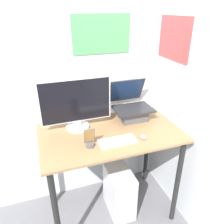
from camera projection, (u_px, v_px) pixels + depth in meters
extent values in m
cube|color=silver|center=(95.00, 71.00, 1.97)|extent=(6.00, 0.05, 2.60)
cube|color=#4C9959|center=(102.00, 34.00, 1.82)|extent=(0.51, 0.01, 0.32)
cube|color=silver|center=(214.00, 90.00, 1.52)|extent=(0.05, 6.00, 2.60)
cube|color=#BF3F3F|center=(173.00, 38.00, 1.83)|extent=(0.01, 0.46, 0.35)
cube|color=#936D47|center=(111.00, 133.00, 1.79)|extent=(1.14, 0.67, 0.02)
cylinder|color=black|center=(57.00, 217.00, 1.59)|extent=(0.04, 0.04, 0.88)
cylinder|color=black|center=(177.00, 183.00, 1.90)|extent=(0.04, 0.04, 0.88)
cylinder|color=black|center=(50.00, 168.00, 2.07)|extent=(0.04, 0.04, 0.88)
cylinder|color=black|center=(147.00, 147.00, 2.38)|extent=(0.04, 0.04, 0.88)
cube|color=#4C4C51|center=(133.00, 115.00, 1.96)|extent=(0.23, 0.17, 0.10)
cube|color=#262628|center=(133.00, 109.00, 1.94)|extent=(0.34, 0.24, 0.02)
cube|color=#262628|center=(126.00, 90.00, 2.03)|extent=(0.34, 0.11, 0.23)
cube|color=navy|center=(127.00, 90.00, 2.02)|extent=(0.30, 0.09, 0.20)
cylinder|color=silver|center=(78.00, 127.00, 1.85)|extent=(0.19, 0.19, 0.02)
cylinder|color=silver|center=(78.00, 123.00, 1.83)|extent=(0.07, 0.07, 0.05)
cube|color=silver|center=(76.00, 101.00, 1.75)|extent=(0.58, 0.01, 0.37)
cube|color=black|center=(76.00, 101.00, 1.74)|extent=(0.56, 0.01, 0.35)
cube|color=white|center=(117.00, 141.00, 1.65)|extent=(0.29, 0.12, 0.01)
cube|color=silver|center=(117.00, 140.00, 1.65)|extent=(0.26, 0.10, 0.00)
ellipsoid|color=#99999E|center=(143.00, 137.00, 1.69)|extent=(0.04, 0.06, 0.03)
cylinder|color=#4C4C51|center=(90.00, 145.00, 1.59)|extent=(0.06, 0.06, 0.03)
cube|color=#4C515B|center=(89.00, 136.00, 1.57)|extent=(0.08, 0.03, 0.12)
cube|color=olive|center=(89.00, 136.00, 1.57)|extent=(0.07, 0.03, 0.11)
cube|color=silver|center=(119.00, 191.00, 2.09)|extent=(0.21, 0.37, 0.47)
cube|color=#ADADB2|center=(127.00, 206.00, 1.93)|extent=(0.20, 0.01, 0.45)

